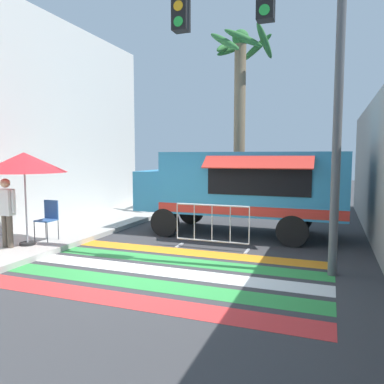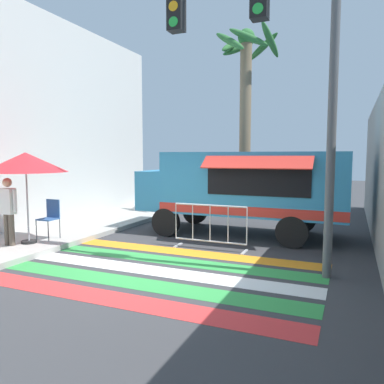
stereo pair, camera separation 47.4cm
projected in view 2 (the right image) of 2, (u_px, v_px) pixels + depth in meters
name	position (u px, v px, depth m)	size (l,w,h in m)	color
ground_plane	(162.00, 265.00, 7.66)	(60.00, 60.00, 0.00)	#38383A
concrete_wall_right	(383.00, 171.00, 8.60)	(0.20, 16.00, 3.76)	gray
crosswalk_painted	(153.00, 270.00, 7.30)	(6.40, 3.60, 0.01)	red
food_truck	(241.00, 185.00, 10.55)	(5.72, 2.73, 2.33)	#338CBF
traffic_signal_pole	(263.00, 40.00, 6.95)	(3.97, 0.29, 6.09)	#515456
patio_umbrella	(26.00, 163.00, 8.88)	(1.93, 1.93, 2.19)	black
folding_chair	(50.00, 215.00, 9.54)	(0.42, 0.42, 1.00)	#4C4C51
vendor_person	(8.00, 208.00, 8.75)	(0.53, 0.21, 1.60)	brown
barricade_front	(210.00, 227.00, 8.93)	(1.82, 0.44, 1.08)	#B7BABF
palm_tree	(246.00, 95.00, 13.45)	(2.27, 2.37, 6.73)	#7A664C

